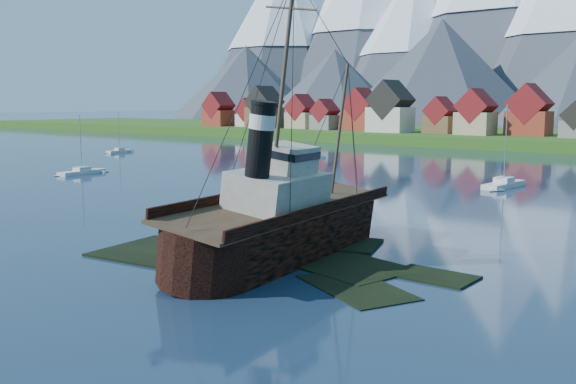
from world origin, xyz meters
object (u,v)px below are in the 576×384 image
Objects in this scene: sailboat_c at (305,157)px; sailboat_f at (504,185)px; sailboat_b at (120,152)px; tugboat_wreck at (292,219)px; sailboat_a at (82,173)px.

sailboat_c is 0.74× the size of sailboat_f.
sailboat_c is at bearing 16.18° from sailboat_b.
sailboat_a is (-67.72, 23.95, -2.75)m from tugboat_wreck.
sailboat_c is at bearing 161.81° from sailboat_f.
sailboat_f is at bearing -75.39° from sailboat_c.
tugboat_wreck is at bearing -84.26° from sailboat_f.
sailboat_c is (-57.21, 76.63, -2.77)m from tugboat_wreck.
sailboat_b is 0.81× the size of sailboat_f.
tugboat_wreck reaches higher than sailboat_f.
sailboat_b is 1.09× the size of sailboat_c.
sailboat_a is 72.57m from sailboat_f.
sailboat_b reaches higher than sailboat_c.
sailboat_b is at bearing 148.17° from sailboat_c.
sailboat_c is at bearing 119.80° from tugboat_wreck.
sailboat_f is (-1.67, 54.02, -2.69)m from tugboat_wreck.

